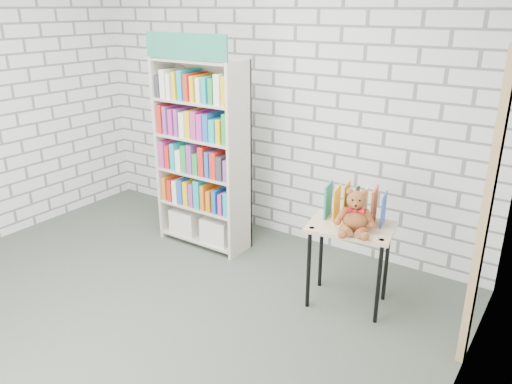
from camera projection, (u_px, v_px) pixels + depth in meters
The scene contains 7 objects.
ground at pixel (135, 318), 3.90m from camera, with size 4.50×4.50×0.00m, color #424B40.
room_shell at pixel (111, 88), 3.27m from camera, with size 4.52×4.02×2.81m.
bookshelf at pixel (202, 154), 4.83m from camera, with size 0.92×0.36×2.07m.
display_table at pixel (350, 237), 3.89m from camera, with size 0.72×0.56×0.70m.
table_books at pixel (355, 204), 3.90m from camera, with size 0.48×0.28×0.27m.
teddy_bear at pixel (355, 215), 3.71m from camera, with size 0.31×0.30×0.33m.
door_trim at pixel (485, 219), 3.10m from camera, with size 0.05×0.12×2.10m, color tan.
Camera 1 is at (2.64, -2.20, 2.30)m, focal length 35.00 mm.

